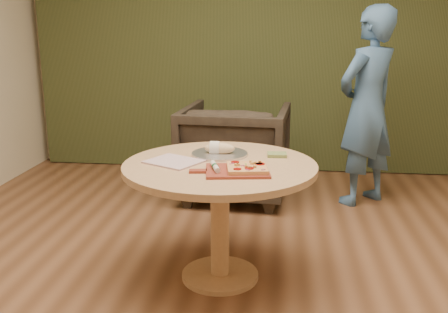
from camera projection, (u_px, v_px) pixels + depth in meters
name	position (u px, v px, depth m)	size (l,w,h in m)	color
room_shell	(229.00, 56.00, 2.47)	(5.04, 6.04, 2.84)	brown
curtain	(258.00, 40.00, 5.25)	(4.80, 0.14, 2.78)	#2E3618
pedestal_table	(220.00, 186.00, 3.01)	(1.16, 1.16, 0.75)	tan
pizza_paddle	(235.00, 171.00, 2.79)	(0.46, 0.33, 0.01)	maroon
flatbread_pizza	(247.00, 168.00, 2.79)	(0.25, 0.25, 0.04)	#E19F57
cutlery_roll	(215.00, 166.00, 2.80)	(0.08, 0.20, 0.03)	beige
newspaper	(174.00, 162.00, 2.99)	(0.30, 0.25, 0.01)	silver
serving_tray	(220.00, 154.00, 3.16)	(0.36, 0.36, 0.02)	silver
bread_roll	(218.00, 148.00, 3.16)	(0.19, 0.09, 0.09)	#DCBB86
green_packet	(277.00, 155.00, 3.13)	(0.12, 0.10, 0.02)	#52632C
armchair	(235.00, 147.00, 4.55)	(0.93, 0.87, 0.95)	black
person_standing	(367.00, 108.00, 4.31)	(0.63, 0.41, 1.72)	#416891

